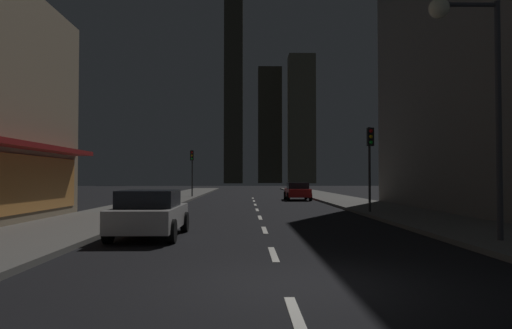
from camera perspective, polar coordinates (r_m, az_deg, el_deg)
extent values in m
cube|color=black|center=(40.19, -0.33, -4.30)|extent=(78.00, 136.00, 0.10)
cube|color=#605E59|center=(40.91, 9.55, -4.05)|extent=(4.00, 76.00, 0.15)
cube|color=#605E59|center=(40.68, -10.26, -4.06)|extent=(4.00, 76.00, 0.15)
cube|color=silver|center=(6.44, 4.96, -18.03)|extent=(0.16, 2.20, 0.01)
cube|color=silver|center=(11.51, 2.10, -10.72)|extent=(0.16, 2.20, 0.01)
cube|color=silver|center=(16.66, 1.03, -7.89)|extent=(0.16, 2.20, 0.01)
cube|color=silver|center=(21.83, 0.48, -6.40)|extent=(0.16, 2.20, 0.01)
cube|color=silver|center=(27.01, 0.14, -5.48)|extent=(0.16, 2.20, 0.01)
cube|color=silver|center=(32.20, -0.09, -4.86)|extent=(0.16, 2.20, 0.01)
cube|color=silver|center=(37.39, -0.25, -4.41)|extent=(0.16, 2.20, 0.01)
cube|color=silver|center=(42.59, -0.38, -4.07)|extent=(0.16, 2.20, 0.01)
cube|color=maroon|center=(17.48, -28.29, 2.42)|extent=(0.90, 15.76, 0.20)
cube|color=#363429|center=(163.37, -2.71, 9.40)|extent=(6.23, 8.92, 66.10)
cube|color=#38352A|center=(168.87, 1.68, 4.74)|extent=(8.31, 5.52, 41.04)
cube|color=brown|center=(162.69, 5.50, 5.45)|extent=(8.92, 7.09, 43.63)
cube|color=silver|center=(15.03, -12.60, -6.20)|extent=(1.80, 4.20, 0.65)
cube|color=black|center=(14.80, -12.74, -4.10)|extent=(1.64, 2.00, 0.55)
cylinder|color=black|center=(16.61, -14.65, -6.70)|extent=(0.22, 0.68, 0.68)
cylinder|color=black|center=(16.29, -8.57, -6.84)|extent=(0.22, 0.68, 0.68)
cylinder|color=black|center=(13.91, -17.34, -7.68)|extent=(0.22, 0.68, 0.68)
cylinder|color=black|center=(13.53, -10.09, -7.90)|extent=(0.22, 0.68, 0.68)
sphere|color=white|center=(17.14, -13.06, -5.46)|extent=(0.18, 0.18, 0.18)
sphere|color=white|center=(16.95, -9.40, -5.53)|extent=(0.18, 0.18, 0.18)
cube|color=#B21919|center=(39.09, 5.00, -3.39)|extent=(1.80, 4.20, 0.65)
cube|color=black|center=(38.88, 5.03, -2.57)|extent=(1.64, 2.00, 0.55)
cylinder|color=black|center=(40.41, 3.54, -3.72)|extent=(0.22, 0.68, 0.68)
cylinder|color=black|center=(40.59, 6.02, -3.71)|extent=(0.22, 0.68, 0.68)
cylinder|color=black|center=(37.62, 3.90, -3.88)|extent=(0.22, 0.68, 0.68)
cylinder|color=black|center=(37.82, 6.56, -3.86)|extent=(0.22, 0.68, 0.68)
sphere|color=white|center=(41.07, 3.92, -3.24)|extent=(0.18, 0.18, 0.18)
sphere|color=white|center=(41.19, 5.45, -3.23)|extent=(0.18, 0.18, 0.18)
cylinder|color=gold|center=(34.26, -10.09, -3.94)|extent=(0.22, 0.22, 0.55)
sphere|color=gold|center=(34.25, -10.08, -3.48)|extent=(0.21, 0.21, 0.21)
cylinder|color=gold|center=(34.27, -10.09, -4.35)|extent=(0.30, 0.30, 0.06)
cylinder|color=gold|center=(34.29, -10.35, -3.89)|extent=(0.10, 0.10, 0.10)
cylinder|color=gold|center=(34.24, -9.82, -3.90)|extent=(0.10, 0.10, 0.10)
cylinder|color=#2D2D2D|center=(24.19, 13.49, -0.57)|extent=(0.12, 0.12, 4.20)
cube|color=black|center=(24.08, 13.59, 3.25)|extent=(0.32, 0.24, 0.90)
sphere|color=red|center=(23.98, 13.66, 3.94)|extent=(0.18, 0.18, 0.18)
sphere|color=#F2B20C|center=(23.96, 13.67, 3.27)|extent=(0.18, 0.18, 0.18)
sphere|color=#19D833|center=(23.94, 13.67, 2.60)|extent=(0.18, 0.18, 0.18)
cylinder|color=#2D2D2D|center=(43.33, -7.68, -1.04)|extent=(0.12, 0.12, 4.20)
cube|color=black|center=(43.18, -7.70, 1.08)|extent=(0.32, 0.24, 0.90)
sphere|color=red|center=(43.07, -7.72, 1.46)|extent=(0.18, 0.18, 0.18)
sphere|color=#F2B20C|center=(43.05, -7.72, 1.09)|extent=(0.18, 0.18, 0.18)
sphere|color=#19D833|center=(43.04, -7.72, 0.72)|extent=(0.18, 0.18, 0.18)
cylinder|color=#38383D|center=(14.48, 27.15, 4.80)|extent=(0.16, 0.16, 6.50)
cylinder|color=#38383D|center=(14.80, 24.13, 17.13)|extent=(1.60, 0.12, 0.12)
sphere|color=#FCF7CC|center=(14.46, 21.14, 17.14)|extent=(0.56, 0.56, 0.56)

